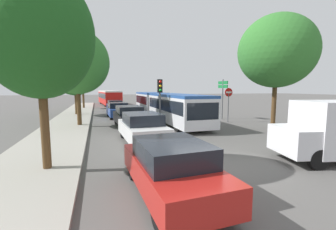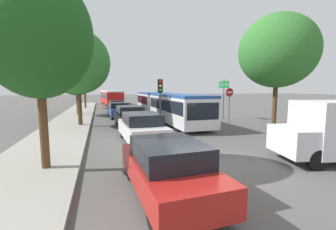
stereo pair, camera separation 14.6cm
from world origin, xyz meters
name	(u,v)px [view 1 (the left image)]	position (x,y,z in m)	size (l,w,h in m)	color
ground_plane	(212,167)	(0.00, 0.00, 0.00)	(200.00, 200.00, 0.00)	#565451
kerb_strip_left	(74,117)	(-6.03, 16.36, 0.07)	(3.20, 42.72, 0.14)	#9E998E
articulated_bus	(164,104)	(2.06, 12.88, 1.35)	(2.51, 15.80, 2.34)	silver
city_bus_rear	(109,97)	(-1.84, 32.72, 1.39)	(3.37, 11.32, 2.40)	red
queued_car_red	(171,168)	(-2.05, -1.50, 0.73)	(1.93, 4.21, 1.44)	#B21E19
queued_car_white	(142,128)	(-1.65, 4.44, 0.77)	(2.05, 4.46, 1.52)	white
queued_car_black	(129,116)	(-1.61, 9.64, 0.76)	(2.02, 4.41, 1.51)	black
queued_car_blue	(118,110)	(-1.98, 14.98, 0.74)	(1.96, 4.27, 1.46)	#284799
queued_car_navy	(115,106)	(-1.78, 20.88, 0.69)	(1.83, 3.98, 1.36)	navy
traffic_light	(160,93)	(0.29, 7.96, 2.50)	(0.33, 0.37, 3.40)	#56595E
no_entry_sign	(228,100)	(6.47, 9.21, 1.88)	(0.70, 0.08, 2.82)	#56595E
direction_sign_post	(223,91)	(7.06, 11.10, 2.55)	(0.16, 1.40, 3.60)	#56595E
tree_left_near	(39,35)	(-5.49, 1.27, 4.44)	(3.38, 3.38, 6.46)	#51381E
tree_left_mid	(77,62)	(-5.10, 10.56, 4.64)	(4.52, 4.52, 6.93)	#51381E
tree_left_far	(74,73)	(-5.94, 18.04, 4.36)	(4.74, 4.74, 6.90)	#51381E
tree_left_distant	(82,77)	(-5.61, 26.21, 4.39)	(3.67, 3.67, 6.54)	#51381E
tree_right_near	(277,51)	(7.24, 5.06, 5.13)	(4.83, 4.83, 7.45)	#51381E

